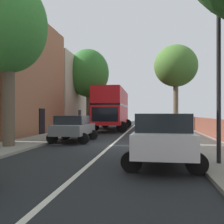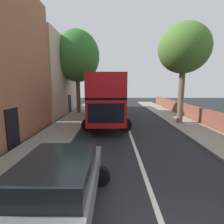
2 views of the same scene
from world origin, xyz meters
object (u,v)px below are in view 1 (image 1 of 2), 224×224
(double_decker_bus, at_px, (112,107))
(parked_car_grey_left_2, at_px, (74,127))
(parked_car_white_right_3, at_px, (163,136))
(street_tree_left_2, at_px, (9,27))
(street_tree_left_0, at_px, (88,73))
(street_tree_right_1, at_px, (176,66))
(lamppost_right, at_px, (219,51))

(double_decker_bus, relative_size, parked_car_grey_left_2, 2.70)
(parked_car_white_right_3, bearing_deg, parked_car_grey_left_2, 126.59)
(street_tree_left_2, bearing_deg, parked_car_white_right_3, -24.64)
(street_tree_left_0, relative_size, street_tree_right_1, 1.14)
(street_tree_left_2, bearing_deg, parked_car_grey_left_2, 54.75)
(double_decker_bus, distance_m, lamppost_right, 19.40)
(street_tree_left_0, distance_m, street_tree_left_2, 19.29)
(double_decker_bus, height_order, parked_car_white_right_3, double_decker_bus)
(street_tree_left_0, relative_size, lamppost_right, 1.46)
(parked_car_white_right_3, distance_m, street_tree_right_1, 18.16)
(parked_car_grey_left_2, bearing_deg, street_tree_left_0, 99.68)
(parked_car_white_right_3, height_order, street_tree_left_0, street_tree_left_0)
(double_decker_bus, distance_m, street_tree_left_0, 6.89)
(parked_car_grey_left_2, relative_size, street_tree_right_1, 0.51)
(double_decker_bus, bearing_deg, parked_car_grey_left_2, -93.93)
(double_decker_bus, distance_m, street_tree_left_2, 15.78)
(street_tree_right_1, relative_size, lamppost_right, 1.29)
(street_tree_left_2, bearing_deg, street_tree_right_1, 55.89)
(parked_car_grey_left_2, height_order, street_tree_left_0, street_tree_left_0)
(street_tree_right_1, bearing_deg, double_decker_bus, 169.86)
(double_decker_bus, bearing_deg, street_tree_right_1, -10.14)
(street_tree_right_1, bearing_deg, street_tree_left_0, 151.12)
(lamppost_right, bearing_deg, double_decker_bus, 108.06)
(parked_car_grey_left_2, bearing_deg, lamppost_right, -44.72)
(lamppost_right, bearing_deg, street_tree_left_0, 112.78)
(double_decker_bus, relative_size, lamppost_right, 1.76)
(parked_car_grey_left_2, height_order, lamppost_right, lamppost_right)
(parked_car_grey_left_2, relative_size, street_tree_left_2, 0.50)
(lamppost_right, bearing_deg, parked_car_white_right_3, 179.94)
(street_tree_left_2, xyz_separation_m, lamppost_right, (9.17, -3.38, -2.21))
(double_decker_bus, xyz_separation_m, parked_car_grey_left_2, (-0.80, -11.66, -1.44))
(street_tree_left_0, distance_m, lamppost_right, 24.72)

